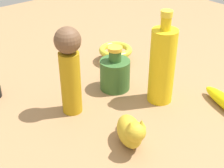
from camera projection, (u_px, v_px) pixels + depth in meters
ground at (112, 102)px, 0.92m from camera, size 2.00×2.00×0.00m
bottle_short at (115, 73)px, 0.96m from camera, size 0.09×0.09×0.13m
cat_figurine at (131, 131)px, 0.75m from camera, size 0.12×0.09×0.09m
person_figure_adult at (70, 67)px, 0.82m from camera, size 0.07×0.07×0.24m
bottle_tall at (162, 65)px, 0.87m from camera, size 0.07×0.07×0.26m
bowl at (116, 53)px, 1.12m from camera, size 0.11×0.11×0.05m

